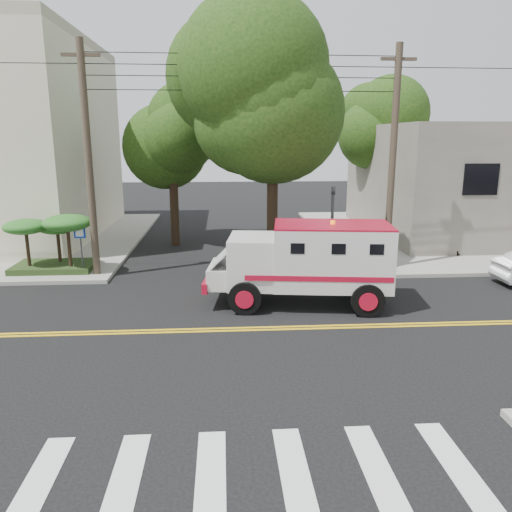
{
  "coord_description": "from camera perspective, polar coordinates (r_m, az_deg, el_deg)",
  "views": [
    {
      "loc": [
        -0.54,
        -13.7,
        5.48
      ],
      "look_at": [
        0.56,
        2.52,
        1.6
      ],
      "focal_mm": 35.0,
      "sensor_mm": 36.0,
      "label": 1
    }
  ],
  "objects": [
    {
      "name": "accessibility_sign",
      "position": [
        21.06,
        -19.4,
        1.39
      ],
      "size": [
        0.45,
        0.1,
        2.02
      ],
      "color": "#3F3F42",
      "rests_on": "ground"
    },
    {
      "name": "tree_right",
      "position": [
        30.93,
        14.22,
        14.16
      ],
      "size": [
        4.8,
        4.5,
        8.2
      ],
      "color": "black",
      "rests_on": "ground"
    },
    {
      "name": "building_right",
      "position": [
        31.84,
        25.6,
        7.93
      ],
      "size": [
        14.0,
        12.0,
        6.0
      ],
      "primitive_type": "cube",
      "color": "#6A635B",
      "rests_on": "sidewalk_ne"
    },
    {
      "name": "palm_planter",
      "position": [
        21.8,
        -22.28,
        2.29
      ],
      "size": [
        3.52,
        2.63,
        2.36
      ],
      "color": "#1E3314",
      "rests_on": "sidewalk_nw"
    },
    {
      "name": "ground",
      "position": [
        14.76,
        -1.53,
        -8.37
      ],
      "size": [
        100.0,
        100.0,
        0.0
      ],
      "primitive_type": "plane",
      "color": "black",
      "rests_on": "ground"
    },
    {
      "name": "sidewalk_ne",
      "position": [
        31.08,
        23.06,
        2.33
      ],
      "size": [
        17.0,
        17.0,
        0.15
      ],
      "primitive_type": "cube",
      "color": "gray",
      "rests_on": "ground"
    },
    {
      "name": "traffic_signal",
      "position": [
        20.04,
        8.69,
        3.93
      ],
      "size": [
        0.15,
        0.18,
        3.6
      ],
      "color": "#3F3F42",
      "rests_on": "ground"
    },
    {
      "name": "pedestrian_a",
      "position": [
        20.63,
        13.24,
        0.39
      ],
      "size": [
        0.69,
        0.69,
        1.61
      ],
      "primitive_type": "imported",
      "rotation": [
        0.0,
        0.0,
        3.92
      ],
      "color": "gray",
      "rests_on": "sidewalk_ne"
    },
    {
      "name": "tree_left",
      "position": [
        25.57,
        -8.95,
        13.82
      ],
      "size": [
        4.48,
        4.2,
        7.7
      ],
      "color": "black",
      "rests_on": "ground"
    },
    {
      "name": "pedestrian_b",
      "position": [
        24.91,
        21.73,
        2.15
      ],
      "size": [
        1.07,
        1.06,
        1.74
      ],
      "primitive_type": "imported",
      "rotation": [
        0.0,
        0.0,
        2.36
      ],
      "color": "gray",
      "rests_on": "sidewalk_ne"
    },
    {
      "name": "tree_main",
      "position": [
        20.13,
        3.37,
        18.3
      ],
      "size": [
        6.08,
        5.7,
        9.85
      ],
      "color": "black",
      "rests_on": "ground"
    },
    {
      "name": "armored_truck",
      "position": [
        16.53,
        5.92,
        -0.36
      ],
      "size": [
        6.26,
        3.04,
        2.75
      ],
      "rotation": [
        0.0,
        0.0,
        -0.12
      ],
      "color": "silver",
      "rests_on": "ground"
    },
    {
      "name": "utility_pole_right",
      "position": [
        21.06,
        15.32,
        10.29
      ],
      "size": [
        0.28,
        0.28,
        9.0
      ],
      "primitive_type": "cylinder",
      "color": "#382D23",
      "rests_on": "ground"
    },
    {
      "name": "utility_pole_left",
      "position": [
        20.36,
        -18.56,
        9.98
      ],
      "size": [
        0.28,
        0.28,
        9.0
      ],
      "primitive_type": "cylinder",
      "color": "#382D23",
      "rests_on": "ground"
    }
  ]
}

